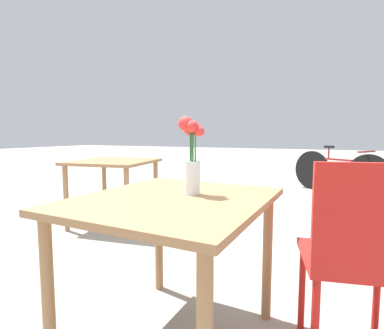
{
  "coord_description": "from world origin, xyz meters",
  "views": [
    {
      "loc": [
        0.64,
        -1.17,
        0.99
      ],
      "look_at": [
        0.05,
        0.09,
        0.85
      ],
      "focal_mm": 28.0,
      "sensor_mm": 36.0,
      "label": 1
    }
  ],
  "objects_px": {
    "table_front": "(173,218)",
    "bicycle": "(338,172)",
    "flower_vase": "(192,157)",
    "table_back": "(114,170)",
    "cafe_chair": "(359,253)"
  },
  "relations": [
    {
      "from": "table_front",
      "to": "bicycle",
      "type": "relative_size",
      "value": 0.66
    },
    {
      "from": "flower_vase",
      "to": "table_back",
      "type": "distance_m",
      "value": 2.05
    },
    {
      "from": "table_front",
      "to": "flower_vase",
      "type": "relative_size",
      "value": 2.58
    },
    {
      "from": "table_front",
      "to": "flower_vase",
      "type": "bearing_deg",
      "value": 60.07
    },
    {
      "from": "table_front",
      "to": "cafe_chair",
      "type": "height_order",
      "value": "cafe_chair"
    },
    {
      "from": "bicycle",
      "to": "table_back",
      "type": "bearing_deg",
      "value": -127.57
    },
    {
      "from": "cafe_chair",
      "to": "bicycle",
      "type": "bearing_deg",
      "value": 89.95
    },
    {
      "from": "flower_vase",
      "to": "table_front",
      "type": "bearing_deg",
      "value": -119.93
    },
    {
      "from": "bicycle",
      "to": "flower_vase",
      "type": "bearing_deg",
      "value": -99.48
    },
    {
      "from": "cafe_chair",
      "to": "bicycle",
      "type": "relative_size",
      "value": 0.62
    },
    {
      "from": "table_back",
      "to": "bicycle",
      "type": "xyz_separation_m",
      "value": [
        2.27,
        2.95,
        -0.24
      ]
    },
    {
      "from": "table_front",
      "to": "bicycle",
      "type": "bearing_deg",
      "value": 80.05
    },
    {
      "from": "flower_vase",
      "to": "table_back",
      "type": "xyz_separation_m",
      "value": [
        -1.56,
        1.31,
        -0.28
      ]
    },
    {
      "from": "cafe_chair",
      "to": "table_back",
      "type": "distance_m",
      "value": 2.58
    },
    {
      "from": "flower_vase",
      "to": "bicycle",
      "type": "xyz_separation_m",
      "value": [
        0.71,
        4.26,
        -0.52
      ]
    }
  ]
}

